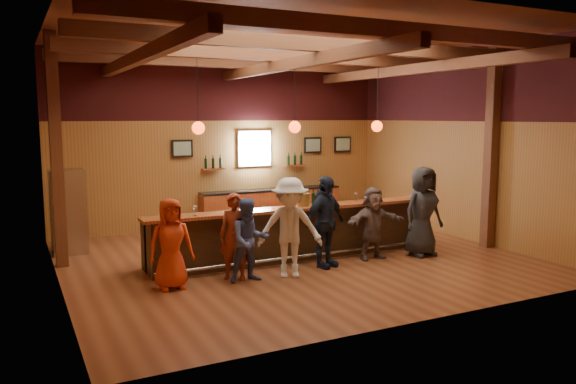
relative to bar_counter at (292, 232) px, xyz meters
name	(u,v)px	position (x,y,z in m)	size (l,w,h in m)	color
room	(293,101)	(-0.02, -0.09, 2.69)	(9.04, 9.00, 4.52)	brown
bar_counter	(292,232)	(0.00, 0.00, 0.00)	(6.30, 1.07, 1.11)	black
back_bar_cabinet	(272,206)	(1.18, 3.57, -0.05)	(4.00, 0.52, 0.95)	#913A1A
window	(254,149)	(0.78, 3.80, 1.53)	(0.95, 0.09, 0.95)	silver
framed_pictures	(283,146)	(1.65, 3.79, 1.58)	(5.35, 0.05, 0.45)	black
wine_shelves	(255,165)	(0.78, 3.73, 1.10)	(3.00, 0.18, 0.30)	#913A1A
pendant_lights	(295,127)	(-0.02, -0.15, 2.19)	(4.24, 0.24, 1.37)	black
stainless_fridge	(68,211)	(-4.12, 2.45, 0.38)	(0.70, 0.70, 1.80)	silver
customer_orange	(171,244)	(-2.82, -1.03, 0.26)	(0.76, 0.49, 1.56)	red
customer_redvest	(235,236)	(-1.64, -0.98, 0.26)	(0.57, 0.37, 1.56)	maroon
customer_denim	(249,240)	(-1.47, -1.23, 0.22)	(0.73, 0.57, 1.49)	#45548B
customer_white	(290,228)	(-0.70, -1.30, 0.39)	(1.18, 0.68, 1.83)	silver
customer_navy	(325,222)	(0.21, -1.00, 0.36)	(1.04, 0.43, 1.77)	#181E30
customer_brown	(373,223)	(1.41, -0.89, 0.23)	(1.39, 0.44, 1.50)	#5D4C4A
customer_dark	(423,211)	(2.51, -1.10, 0.42)	(0.92, 0.60, 1.88)	#262528
bartender	(323,209)	(1.25, 0.85, 0.26)	(0.57, 0.37, 1.56)	black
ice_bucket	(304,200)	(0.13, -0.29, 0.72)	(0.24, 0.24, 0.26)	brown
bottle_a	(313,198)	(0.41, -0.17, 0.71)	(0.07, 0.07, 0.31)	black
bottle_b	(328,198)	(0.72, -0.22, 0.71)	(0.07, 0.07, 0.31)	black
glass_a	(173,209)	(-2.56, -0.28, 0.72)	(0.08, 0.08, 0.19)	silver
glass_b	(195,208)	(-2.20, -0.41, 0.73)	(0.09, 0.09, 0.19)	silver
glass_c	(239,204)	(-1.27, -0.22, 0.72)	(0.08, 0.08, 0.18)	silver
glass_d	(253,205)	(-1.02, -0.35, 0.70)	(0.07, 0.07, 0.16)	silver
glass_e	(285,202)	(-0.32, -0.35, 0.71)	(0.07, 0.07, 0.17)	silver
glass_f	(331,199)	(0.72, -0.35, 0.70)	(0.07, 0.07, 0.16)	silver
glass_g	(356,195)	(1.42, -0.23, 0.73)	(0.09, 0.09, 0.19)	silver
glass_h	(380,195)	(1.96, -0.36, 0.71)	(0.08, 0.08, 0.17)	silver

